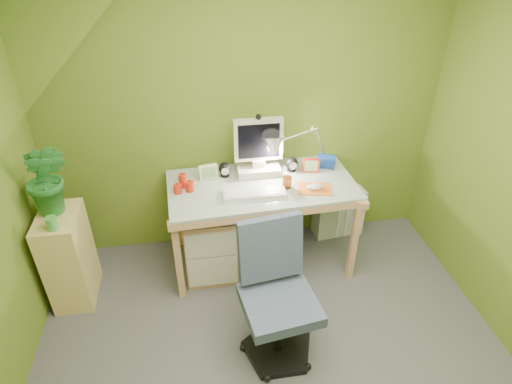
{
  "coord_description": "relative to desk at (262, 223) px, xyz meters",
  "views": [
    {
      "loc": [
        -0.4,
        -1.53,
        2.51
      ],
      "look_at": [
        0.0,
        1.0,
        0.85
      ],
      "focal_mm": 30.0,
      "sensor_mm": 36.0,
      "label": 1
    }
  ],
  "objects": [
    {
      "name": "desk",
      "position": [
        0.0,
        0.0,
        0.0
      ],
      "size": [
        1.48,
        0.79,
        0.77
      ],
      "primitive_type": null,
      "rotation": [
        0.0,
        0.0,
        0.05
      ],
      "color": "tan",
      "rests_on": "floor"
    },
    {
      "name": "amber_tumbler",
      "position": [
        0.18,
        -0.08,
        0.43
      ],
      "size": [
        0.07,
        0.07,
        0.09
      ],
      "primitive_type": "cylinder",
      "rotation": [
        0.0,
        0.0,
        0.05
      ],
      "color": "#904015",
      "rests_on": "desk"
    },
    {
      "name": "green_cup",
      "position": [
        -1.46,
        -0.33,
        0.42
      ],
      "size": [
        0.08,
        0.08,
        0.1
      ],
      "primitive_type": "cylinder",
      "rotation": [
        0.0,
        0.0,
        -0.12
      ],
      "color": "green",
      "rests_on": "side_ledge"
    },
    {
      "name": "slope_ceiling",
      "position": [
        -1.08,
        -1.23,
        1.46
      ],
      "size": [
        1.1,
        3.2,
        1.1
      ],
      "primitive_type": "cube",
      "color": "white",
      "rests_on": "wall_left"
    },
    {
      "name": "side_ledge",
      "position": [
        -1.48,
        -0.18,
        -0.01
      ],
      "size": [
        0.28,
        0.43,
        0.76
      ],
      "primitive_type": "cube",
      "color": "#D7B871",
      "rests_on": "floor"
    },
    {
      "name": "photo_frame_red",
      "position": [
        0.42,
        0.12,
        0.44
      ],
      "size": [
        0.14,
        0.04,
        0.12
      ],
      "primitive_type": "cube",
      "rotation": [
        0.0,
        0.0,
        -0.19
      ],
      "color": "red",
      "rests_on": "desk"
    },
    {
      "name": "photo_frame_blue",
      "position": [
        0.56,
        0.16,
        0.45
      ],
      "size": [
        0.14,
        0.08,
        0.12
      ],
      "primitive_type": "cube",
      "rotation": [
        0.0,
        0.0,
        -0.46
      ],
      "color": "navy",
      "rests_on": "desk"
    },
    {
      "name": "speaker_right",
      "position": [
        0.27,
        0.16,
        0.45
      ],
      "size": [
        0.11,
        0.11,
        0.12
      ],
      "primitive_type": null,
      "rotation": [
        0.0,
        0.0,
        0.15
      ],
      "color": "black",
      "rests_on": "desk"
    },
    {
      "name": "task_chair",
      "position": [
        -0.04,
        -0.94,
        0.08
      ],
      "size": [
        0.58,
        0.58,
        0.93
      ],
      "primitive_type": null,
      "rotation": [
        0.0,
        0.0,
        0.14
      ],
      "color": "#3B4760",
      "rests_on": "floor"
    },
    {
      "name": "potted_plant",
      "position": [
        -1.48,
        -0.13,
        0.65
      ],
      "size": [
        0.35,
        0.31,
        0.55
      ],
      "primitive_type": "imported",
      "rotation": [
        0.0,
        0.0,
        -0.24
      ],
      "color": "#236B29",
      "rests_on": "side_ledge"
    },
    {
      "name": "mouse",
      "position": [
        0.38,
        -0.14,
        0.41
      ],
      "size": [
        0.13,
        0.09,
        0.04
      ],
      "primitive_type": "ellipsoid",
      "rotation": [
        0.0,
        0.0,
        0.1
      ],
      "color": "silver",
      "rests_on": "mousepad"
    },
    {
      "name": "desk_lamp",
      "position": [
        0.45,
        0.18,
        0.66
      ],
      "size": [
        0.55,
        0.31,
        0.56
      ],
      "primitive_type": null,
      "rotation": [
        0.0,
        0.0,
        -0.18
      ],
      "color": "silver",
      "rests_on": "desk"
    },
    {
      "name": "candle_cluster",
      "position": [
        -0.6,
        0.01,
        0.44
      ],
      "size": [
        0.16,
        0.14,
        0.11
      ],
      "primitive_type": null,
      "rotation": [
        0.0,
        0.0,
        0.09
      ],
      "color": "red",
      "rests_on": "desk"
    },
    {
      "name": "monitor",
      "position": [
        0.0,
        0.18,
        0.62
      ],
      "size": [
        0.35,
        0.2,
        0.48
      ],
      "primitive_type": null,
      "rotation": [
        0.0,
        0.0,
        0.0
      ],
      "color": "beige",
      "rests_on": "desk"
    },
    {
      "name": "wall_back",
      "position": [
        -0.08,
        0.37,
        0.81
      ],
      "size": [
        3.2,
        0.01,
        2.4
      ],
      "primitive_type": "cube",
      "color": "olive",
      "rests_on": "floor"
    },
    {
      "name": "mousepad",
      "position": [
        0.38,
        -0.14,
        0.39
      ],
      "size": [
        0.28,
        0.22,
        0.01
      ],
      "primitive_type": "cube",
      "rotation": [
        0.0,
        0.0,
        -0.2
      ],
      "color": "#CD6120",
      "rests_on": "desk"
    },
    {
      "name": "radiator",
      "position": [
        0.76,
        0.27,
        -0.16
      ],
      "size": [
        0.46,
        0.23,
        0.45
      ],
      "primitive_type": "cube",
      "rotation": [
        0.0,
        0.0,
        0.11
      ],
      "color": "silver",
      "rests_on": "floor"
    },
    {
      "name": "keyboard",
      "position": [
        -0.08,
        -0.14,
        0.4
      ],
      "size": [
        0.47,
        0.16,
        0.02
      ],
      "primitive_type": "cube",
      "rotation": [
        0.0,
        0.0,
        -0.02
      ],
      "color": "silver",
      "rests_on": "desk"
    },
    {
      "name": "photo_frame_green",
      "position": [
        -0.4,
        0.14,
        0.45
      ],
      "size": [
        0.14,
        0.04,
        0.12
      ],
      "primitive_type": "cube",
      "rotation": [
        0.0,
        0.0,
        0.15
      ],
      "color": "beige",
      "rests_on": "desk"
    },
    {
      "name": "speaker_left",
      "position": [
        -0.27,
        0.16,
        0.44
      ],
      "size": [
        0.1,
        0.1,
        0.12
      ],
      "primitive_type": null,
      "rotation": [
        0.0,
        0.0,
        0.06
      ],
      "color": "black",
      "rests_on": "desk"
    }
  ]
}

